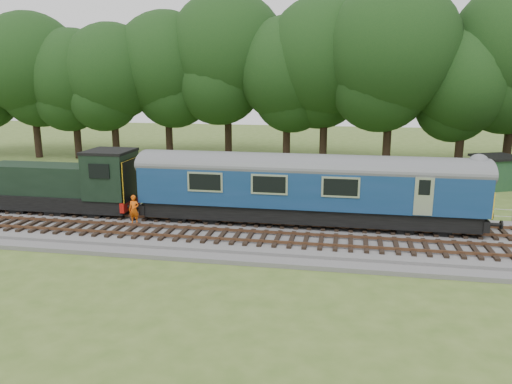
# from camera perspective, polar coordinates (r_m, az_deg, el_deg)

# --- Properties ---
(ground) EXTENTS (120.00, 120.00, 0.00)m
(ground) POSITION_cam_1_polar(r_m,az_deg,el_deg) (26.76, -4.52, -4.68)
(ground) COLOR #425B21
(ground) RESTS_ON ground
(ballast) EXTENTS (70.00, 7.00, 0.35)m
(ballast) POSITION_cam_1_polar(r_m,az_deg,el_deg) (26.71, -4.53, -4.32)
(ballast) COLOR #4C4C4F
(ballast) RESTS_ON ground
(track_north) EXTENTS (67.20, 2.40, 0.21)m
(track_north) POSITION_cam_1_polar(r_m,az_deg,el_deg) (27.93, -3.80, -3.01)
(track_north) COLOR black
(track_north) RESTS_ON ballast
(track_south) EXTENTS (67.20, 2.40, 0.21)m
(track_south) POSITION_cam_1_polar(r_m,az_deg,el_deg) (25.17, -5.47, -4.87)
(track_south) COLOR black
(track_south) RESTS_ON ballast
(fence) EXTENTS (64.00, 0.12, 1.00)m
(fence) POSITION_cam_1_polar(r_m,az_deg,el_deg) (30.95, -2.40, -2.18)
(fence) COLOR #6B6054
(fence) RESTS_ON ground
(tree_line) EXTENTS (70.00, 8.00, 18.00)m
(tree_line) POSITION_cam_1_polar(r_m,az_deg,el_deg) (47.78, 2.22, 3.27)
(tree_line) COLOR black
(tree_line) RESTS_ON ground
(dmu_railcar) EXTENTS (18.05, 2.86, 3.88)m
(dmu_railcar) POSITION_cam_1_polar(r_m,az_deg,el_deg) (26.67, 5.83, 1.03)
(dmu_railcar) COLOR black
(dmu_railcar) RESTS_ON ground
(shunter_loco) EXTENTS (8.91, 2.60, 3.38)m
(shunter_loco) POSITION_cam_1_polar(r_m,az_deg,el_deg) (31.12, -20.69, 0.79)
(shunter_loco) COLOR black
(shunter_loco) RESTS_ON ground
(worker) EXTENTS (0.58, 0.39, 1.58)m
(worker) POSITION_cam_1_polar(r_m,az_deg,el_deg) (27.69, -13.78, -1.96)
(worker) COLOR #DF530B
(worker) RESTS_ON ballast
(shed) EXTENTS (3.92, 3.92, 2.42)m
(shed) POSITION_cam_1_polar(r_m,az_deg,el_deg) (41.22, 25.76, 2.12)
(shed) COLOR #1C3E27
(shed) RESTS_ON ground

